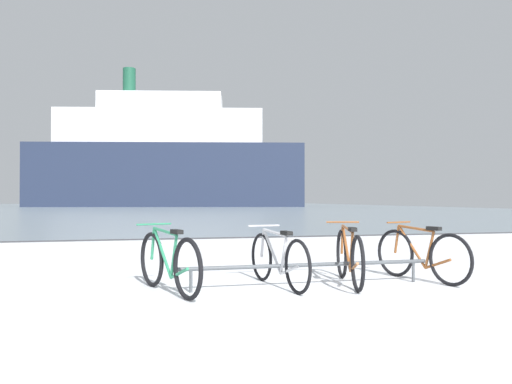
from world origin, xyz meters
TOP-DOWN VIEW (x-y plane):
  - ground at (0.00, 53.90)m, footprint 80.00×132.00m
  - bike_rack at (-0.11, 1.83)m, footprint 3.34×0.11m
  - bicycle_0 at (-1.88, 1.83)m, footprint 0.70×1.66m
  - bicycle_1 at (-0.49, 1.92)m, footprint 0.46×1.71m
  - bicycle_2 at (0.47, 1.88)m, footprint 0.56×1.74m
  - bicycle_3 at (1.54, 1.91)m, footprint 0.61×1.57m
  - ferry_ship at (2.23, 71.11)m, footprint 40.28×17.93m

SIDE VIEW (x-z plane):
  - ground at x=0.00m, z-range -0.08..0.00m
  - bike_rack at x=-0.11m, z-range 0.11..0.42m
  - bicycle_1 at x=-0.49m, z-range -0.03..0.74m
  - bicycle_3 at x=1.54m, z-range -0.04..0.76m
  - bicycle_2 at x=0.47m, z-range -0.04..0.77m
  - bicycle_0 at x=-1.88m, z-range -0.04..0.77m
  - ferry_ship at x=2.23m, z-range -3.36..17.06m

